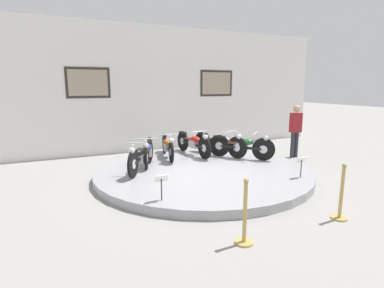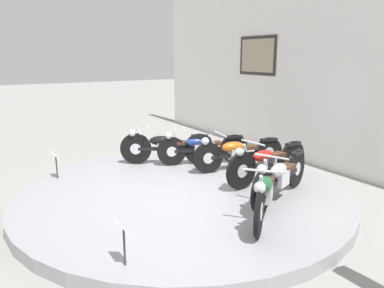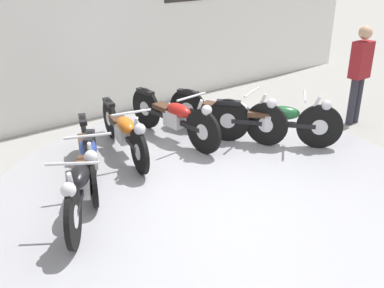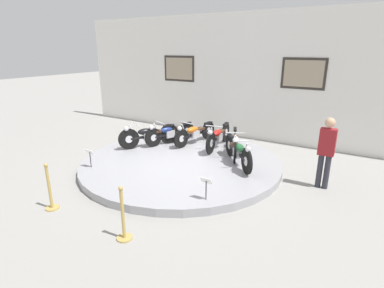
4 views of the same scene
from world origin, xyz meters
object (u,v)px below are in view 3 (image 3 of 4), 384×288
at_px(motorcycle_blue, 88,153).
at_px(motorcycle_silver, 228,113).
at_px(motorcycle_black, 82,180).
at_px(motorcycle_green, 276,120).
at_px(visitor_standing, 360,70).
at_px(motorcycle_red, 174,116).
at_px(motorcycle_orange, 124,130).

bearing_deg(motorcycle_blue, motorcycle_silver, 0.10).
relative_size(motorcycle_black, motorcycle_blue, 0.93).
distance_m(motorcycle_silver, motorcycle_green, 0.75).
height_order(motorcycle_black, motorcycle_green, motorcycle_green).
relative_size(motorcycle_black, visitor_standing, 0.99).
bearing_deg(motorcycle_blue, motorcycle_black, -119.76).
xyz_separation_m(motorcycle_black, motorcycle_silver, (2.71, 0.66, 0.00)).
bearing_deg(motorcycle_blue, motorcycle_red, 13.73).
xyz_separation_m(motorcycle_green, visitor_standing, (2.14, 0.10, 0.40)).
bearing_deg(motorcycle_green, motorcycle_orange, 152.41).
bearing_deg(motorcycle_silver, motorcycle_green, -59.94).
bearing_deg(motorcycle_silver, motorcycle_red, 152.26).
relative_size(motorcycle_blue, visitor_standing, 1.07).
distance_m(motorcycle_black, motorcycle_red, 2.23).
distance_m(motorcycle_black, motorcycle_blue, 0.75).
height_order(motorcycle_black, motorcycle_blue, motorcycle_black).
xyz_separation_m(motorcycle_orange, motorcycle_red, (0.87, 0.00, 0.02)).
relative_size(motorcycle_red, visitor_standing, 1.16).
relative_size(motorcycle_black, motorcycle_green, 1.12).
relative_size(motorcycle_black, motorcycle_silver, 0.92).
relative_size(motorcycle_silver, visitor_standing, 1.08).
bearing_deg(motorcycle_orange, motorcycle_black, -136.69).
height_order(motorcycle_orange, motorcycle_silver, motorcycle_silver).
bearing_deg(motorcycle_green, visitor_standing, 2.68).
bearing_deg(motorcycle_blue, motorcycle_orange, 27.99).
distance_m(motorcycle_black, motorcycle_green, 3.09).
bearing_deg(motorcycle_red, motorcycle_black, -152.15).
bearing_deg(visitor_standing, motorcycle_blue, 173.57).
distance_m(motorcycle_black, visitor_standing, 5.25).
relative_size(motorcycle_blue, motorcycle_silver, 0.99).
bearing_deg(motorcycle_green, motorcycle_red, 136.98).
distance_m(motorcycle_orange, motorcycle_red, 0.87).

